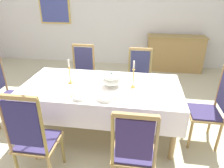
# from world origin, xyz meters

# --- Properties ---
(ground) EXTENTS (7.56, 5.76, 0.04)m
(ground) POSITION_xyz_m (0.00, 0.00, -0.02)
(ground) COLOR #BEBB9A
(back_wall) EXTENTS (7.56, 0.08, 3.24)m
(back_wall) POSITION_xyz_m (0.00, 2.92, 1.62)
(back_wall) COLOR silver
(back_wall) RESTS_ON ground
(dining_table) EXTENTS (2.16, 1.05, 0.78)m
(dining_table) POSITION_xyz_m (0.00, -0.23, 0.70)
(dining_table) COLOR #A28340
(dining_table) RESTS_ON ground
(tablecloth) EXTENTS (2.18, 1.07, 0.35)m
(tablecloth) POSITION_xyz_m (0.00, -0.23, 0.69)
(tablecloth) COLOR white
(tablecloth) RESTS_ON dining_table
(chair_south_a) EXTENTS (0.44, 0.42, 1.15)m
(chair_south_a) POSITION_xyz_m (-0.55, -1.17, 0.57)
(chair_south_a) COLOR #9E7C4E
(chair_south_a) RESTS_ON ground
(chair_north_a) EXTENTS (0.44, 0.42, 1.07)m
(chair_north_a) POSITION_xyz_m (-0.55, 0.70, 0.55)
(chair_north_a) COLOR #9E7B4B
(chair_north_a) RESTS_ON ground
(chair_south_b) EXTENTS (0.44, 0.42, 1.05)m
(chair_south_b) POSITION_xyz_m (0.51, -1.16, 0.54)
(chair_south_b) COLOR olive
(chair_south_b) RESTS_ON ground
(chair_north_b) EXTENTS (0.44, 0.42, 1.04)m
(chair_north_b) POSITION_xyz_m (0.51, 0.70, 0.54)
(chair_north_b) COLOR #97784F
(chair_north_b) RESTS_ON ground
(chair_head_west) EXTENTS (0.42, 0.44, 1.17)m
(chair_head_west) POSITION_xyz_m (-1.49, -0.23, 0.58)
(chair_head_west) COLOR #A47445
(chair_head_west) RESTS_ON ground
(chair_head_east) EXTENTS (0.42, 0.44, 1.09)m
(chair_head_east) POSITION_xyz_m (1.49, -0.23, 0.55)
(chair_head_east) COLOR #9D7B45
(chair_head_east) RESTS_ON ground
(soup_tureen) EXTENTS (0.25, 0.25, 0.20)m
(soup_tureen) POSITION_xyz_m (0.15, -0.23, 0.88)
(soup_tureen) COLOR white
(soup_tureen) RESTS_ON tablecloth
(candlestick_west) EXTENTS (0.07, 0.07, 0.35)m
(candlestick_west) POSITION_xyz_m (-0.44, -0.23, 0.92)
(candlestick_west) COLOR gold
(candlestick_west) RESTS_ON tablecloth
(candlestick_east) EXTENTS (0.07, 0.07, 0.38)m
(candlestick_east) POSITION_xyz_m (0.44, -0.23, 0.93)
(candlestick_east) COLOR gold
(candlestick_east) RESTS_ON tablecloth
(bowl_near_left) EXTENTS (0.16, 0.16, 0.04)m
(bowl_near_left) POSITION_xyz_m (-0.18, -0.64, 0.80)
(bowl_near_left) COLOR white
(bowl_near_left) RESTS_ON tablecloth
(bowl_near_right) EXTENTS (0.19, 0.19, 0.04)m
(bowl_near_right) POSITION_xyz_m (0.13, -0.61, 0.80)
(bowl_near_right) COLOR white
(bowl_near_right) RESTS_ON tablecloth
(spoon_primary) EXTENTS (0.03, 0.18, 0.01)m
(spoon_primary) POSITION_xyz_m (-0.30, -0.62, 0.79)
(spoon_primary) COLOR gold
(spoon_primary) RESTS_ON tablecloth
(spoon_secondary) EXTENTS (0.05, 0.18, 0.01)m
(spoon_secondary) POSITION_xyz_m (0.25, -0.59, 0.79)
(spoon_secondary) COLOR gold
(spoon_secondary) RESTS_ON tablecloth
(sideboard) EXTENTS (1.44, 0.48, 0.90)m
(sideboard) POSITION_xyz_m (1.37, 2.60, 0.45)
(sideboard) COLOR #9A7A45
(sideboard) RESTS_ON ground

